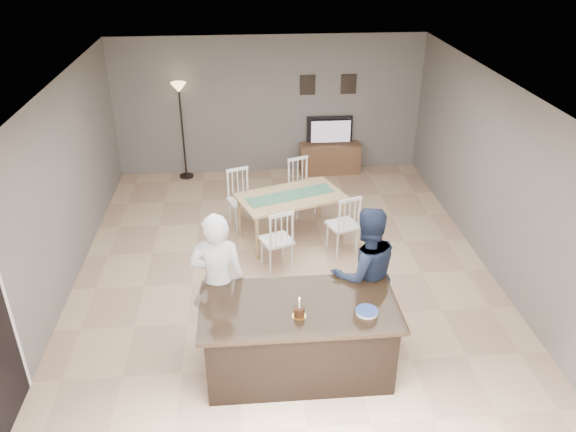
{
  "coord_description": "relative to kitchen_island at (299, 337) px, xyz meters",
  "views": [
    {
      "loc": [
        -0.53,
        -6.66,
        4.58
      ],
      "look_at": [
        0.01,
        -0.3,
        1.19
      ],
      "focal_mm": 35.0,
      "sensor_mm": 36.0,
      "label": 1
    }
  ],
  "objects": [
    {
      "name": "floor",
      "position": [
        0.0,
        1.8,
        -0.45
      ],
      "size": [
        8.0,
        8.0,
        0.0
      ],
      "primitive_type": "plane",
      "color": "tan",
      "rests_on": "ground"
    },
    {
      "name": "room_shell",
      "position": [
        0.0,
        1.8,
        1.22
      ],
      "size": [
        8.0,
        8.0,
        8.0
      ],
      "color": "slate",
      "rests_on": "floor"
    },
    {
      "name": "kitchen_island",
      "position": [
        0.0,
        0.0,
        0.0
      ],
      "size": [
        2.15,
        1.1,
        0.9
      ],
      "color": "black",
      "rests_on": "floor"
    },
    {
      "name": "tv_console",
      "position": [
        1.2,
        5.57,
        -0.15
      ],
      "size": [
        1.2,
        0.4,
        0.6
      ],
      "primitive_type": "cube",
      "color": "brown",
      "rests_on": "floor"
    },
    {
      "name": "television",
      "position": [
        1.2,
        5.64,
        0.41
      ],
      "size": [
        0.91,
        0.12,
        0.53
      ],
      "primitive_type": "imported",
      "rotation": [
        0.0,
        0.0,
        3.14
      ],
      "color": "black",
      "rests_on": "tv_console"
    },
    {
      "name": "tv_screen_glow",
      "position": [
        1.2,
        5.56,
        0.42
      ],
      "size": [
        0.78,
        0.0,
        0.78
      ],
      "primitive_type": "plane",
      "rotation": [
        1.57,
        0.0,
        3.14
      ],
      "color": "#CB5816",
      "rests_on": "tv_console"
    },
    {
      "name": "picture_frames",
      "position": [
        1.15,
        5.78,
        1.3
      ],
      "size": [
        1.1,
        0.02,
        0.38
      ],
      "color": "black",
      "rests_on": "room_shell"
    },
    {
      "name": "woman",
      "position": [
        -0.89,
        0.55,
        0.43
      ],
      "size": [
        0.65,
        0.44,
        1.76
      ],
      "primitive_type": "imported",
      "rotation": [
        0.0,
        0.0,
        3.12
      ],
      "color": "silver",
      "rests_on": "floor"
    },
    {
      "name": "man",
      "position": [
        0.85,
        0.59,
        0.41
      ],
      "size": [
        0.93,
        0.78,
        1.72
      ],
      "primitive_type": "imported",
      "rotation": [
        0.0,
        0.0,
        3.3
      ],
      "color": "#1A233A",
      "rests_on": "floor"
    },
    {
      "name": "birthday_cake",
      "position": [
        -0.02,
        -0.19,
        0.5
      ],
      "size": [
        0.15,
        0.15,
        0.24
      ],
      "color": "gold",
      "rests_on": "kitchen_island"
    },
    {
      "name": "plate_stack",
      "position": [
        0.7,
        -0.2,
        0.46
      ],
      "size": [
        0.24,
        0.24,
        0.04
      ],
      "color": "white",
      "rests_on": "kitchen_island"
    },
    {
      "name": "dining_table",
      "position": [
        0.17,
        3.0,
        0.17
      ],
      "size": [
        2.05,
        2.22,
        0.98
      ],
      "rotation": [
        0.0,
        0.0,
        0.35
      ],
      "color": "tan",
      "rests_on": "floor"
    },
    {
      "name": "floor_lamp",
      "position": [
        -1.69,
        5.59,
        1.02
      ],
      "size": [
        0.28,
        0.28,
        1.9
      ],
      "color": "black",
      "rests_on": "floor"
    }
  ]
}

